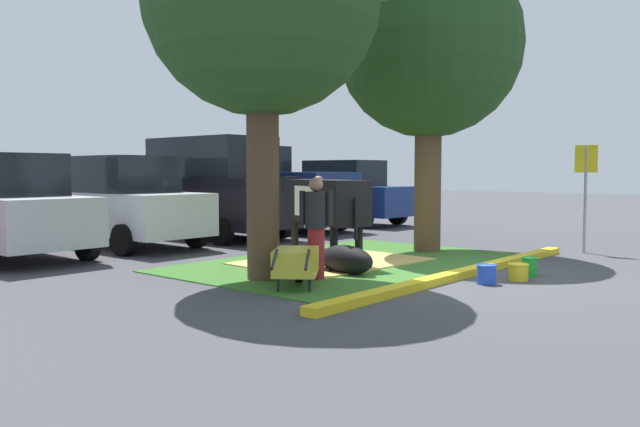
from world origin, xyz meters
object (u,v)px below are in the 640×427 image
person_visitor_near (316,225)px  bucket_blue (486,274)px  shade_tree_right (429,47)px  parking_sign (586,177)px  person_handler (318,211)px  bucket_green (530,266)px  suv_dark_grey (211,188)px  bucket_yellow (518,272)px  pickup_truck_black (269,191)px  hatchback_white (123,203)px  sedan_blue (344,193)px  cow_holstein (323,202)px  wheelbarrow (296,262)px  sedan_silver (4,208)px  calf_lying (344,260)px

person_visitor_near → bucket_blue: (1.40, -2.17, -0.70)m
shade_tree_right → parking_sign: shade_tree_right is taller
person_handler → bucket_green: person_handler is taller
shade_tree_right → suv_dark_grey: 6.45m
bucket_yellow → pickup_truck_black: 9.89m
hatchback_white → sedan_blue: 7.98m
bucket_yellow → person_visitor_near: bearing=130.0°
cow_holstein → person_visitor_near: (-1.67, -1.28, -0.26)m
cow_holstein → suv_dark_grey: (1.40, 4.86, 0.15)m
cow_holstein → person_visitor_near: person_visitor_near is taller
person_visitor_near → hatchback_white: (0.57, 6.18, 0.13)m
shade_tree_right → person_visitor_near: (-4.17, -0.52, -3.39)m
pickup_truck_black → shade_tree_right: bearing=-103.8°
hatchback_white → pickup_truck_black: (5.13, 0.55, 0.13)m
shade_tree_right → cow_holstein: bearing=163.1°
bucket_blue → bucket_yellow: bucket_blue is taller
cow_holstein → person_handler: person_handler is taller
hatchback_white → suv_dark_grey: suv_dark_grey is taller
wheelbarrow → bucket_yellow: size_ratio=4.52×
person_visitor_near → bucket_yellow: (2.01, -2.40, -0.72)m
sedan_silver → wheelbarrow: bearing=-78.7°
wheelbarrow → sedan_silver: size_ratio=0.33×
wheelbarrow → sedan_silver: bearing=101.3°
person_visitor_near → pickup_truck_black: (5.70, 6.73, 0.26)m
bucket_green → sedan_silver: 9.71m
calf_lying → bucket_yellow: 2.74m
parking_sign → hatchback_white: 9.94m
bucket_yellow → bucket_blue: bearing=159.0°
calf_lying → wheelbarrow: wheelbarrow is taller
person_visitor_near → cow_holstein: bearing=37.4°
calf_lying → person_visitor_near: size_ratio=0.83×
person_visitor_near → wheelbarrow: (-0.75, -0.27, -0.47)m
bucket_blue → bucket_yellow: 0.66m
parking_sign → calf_lying: bearing=158.9°
person_handler → wheelbarrow: (-3.37, -2.46, -0.47)m
wheelbarrow → shade_tree_right: bearing=9.1°
bucket_yellow → sedan_blue: size_ratio=0.07×
shade_tree_right → bucket_blue: (-2.77, -2.69, -4.09)m
bucket_green → sedan_silver: sedan_silver is taller
bucket_green → shade_tree_right: bearing=60.2°
sedan_silver → bucket_blue: bearing=-67.6°
bucket_green → sedan_blue: sedan_blue is taller
suv_dark_grey → pickup_truck_black: bearing=12.7°
cow_holstein → wheelbarrow: size_ratio=2.05×
hatchback_white → sedan_silver: bearing=-179.8°
bucket_green → sedan_silver: (-4.54, 8.54, 0.82)m
shade_tree_right → bucket_blue: 5.62m
wheelbarrow → suv_dark_grey: size_ratio=0.31×
parking_sign → bucket_green: bearing=-174.9°
person_handler → bucket_blue: size_ratio=5.12×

